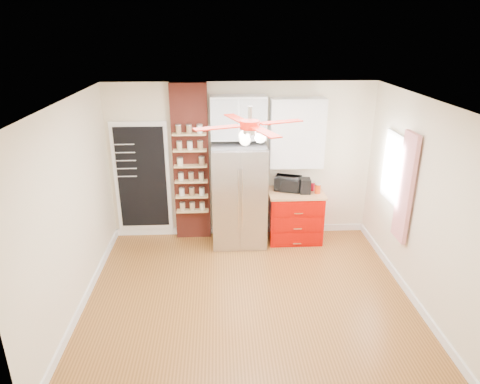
{
  "coord_description": "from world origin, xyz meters",
  "views": [
    {
      "loc": [
        -0.37,
        -5.03,
        3.53
      ],
      "look_at": [
        -0.07,
        0.9,
        1.22
      ],
      "focal_mm": 32.0,
      "sensor_mm": 36.0,
      "label": 1
    }
  ],
  "objects_px": {
    "toaster_oven": "(288,184)",
    "coffee_maker": "(305,186)",
    "fridge": "(239,195)",
    "pantry_jar_oats": "(180,162)",
    "canister_left": "(318,189)",
    "ceiling_fan": "(250,125)",
    "red_cabinet": "(295,216)"
  },
  "relations": [
    {
      "from": "canister_left",
      "to": "red_cabinet",
      "type": "bearing_deg",
      "value": 167.24
    },
    {
      "from": "ceiling_fan",
      "to": "toaster_oven",
      "type": "distance_m",
      "value": 2.39
    },
    {
      "from": "red_cabinet",
      "to": "ceiling_fan",
      "type": "distance_m",
      "value": 2.75
    },
    {
      "from": "red_cabinet",
      "to": "canister_left",
      "type": "relative_size",
      "value": 6.03
    },
    {
      "from": "red_cabinet",
      "to": "coffee_maker",
      "type": "xyz_separation_m",
      "value": [
        0.14,
        -0.05,
        0.57
      ]
    },
    {
      "from": "red_cabinet",
      "to": "pantry_jar_oats",
      "type": "relative_size",
      "value": 7.74
    },
    {
      "from": "ceiling_fan",
      "to": "toaster_oven",
      "type": "xyz_separation_m",
      "value": [
        0.79,
        1.76,
        -1.4
      ]
    },
    {
      "from": "toaster_oven",
      "to": "coffee_maker",
      "type": "relative_size",
      "value": 1.75
    },
    {
      "from": "fridge",
      "to": "pantry_jar_oats",
      "type": "bearing_deg",
      "value": 171.13
    },
    {
      "from": "fridge",
      "to": "pantry_jar_oats",
      "type": "relative_size",
      "value": 14.41
    },
    {
      "from": "fridge",
      "to": "canister_left",
      "type": "bearing_deg",
      "value": -1.27
    },
    {
      "from": "coffee_maker",
      "to": "pantry_jar_oats",
      "type": "height_order",
      "value": "pantry_jar_oats"
    },
    {
      "from": "coffee_maker",
      "to": "canister_left",
      "type": "height_order",
      "value": "coffee_maker"
    },
    {
      "from": "toaster_oven",
      "to": "coffee_maker",
      "type": "xyz_separation_m",
      "value": [
        0.27,
        -0.14,
        0.0
      ]
    },
    {
      "from": "toaster_oven",
      "to": "canister_left",
      "type": "height_order",
      "value": "toaster_oven"
    },
    {
      "from": "coffee_maker",
      "to": "pantry_jar_oats",
      "type": "distance_m",
      "value": 2.13
    },
    {
      "from": "ceiling_fan",
      "to": "red_cabinet",
      "type": "bearing_deg",
      "value": 61.29
    },
    {
      "from": "fridge",
      "to": "canister_left",
      "type": "relative_size",
      "value": 11.23
    },
    {
      "from": "pantry_jar_oats",
      "to": "red_cabinet",
      "type": "bearing_deg",
      "value": -3.0
    },
    {
      "from": "toaster_oven",
      "to": "canister_left",
      "type": "xyz_separation_m",
      "value": [
        0.48,
        -0.16,
        -0.04
      ]
    },
    {
      "from": "red_cabinet",
      "to": "fridge",
      "type": "bearing_deg",
      "value": -177.05
    },
    {
      "from": "pantry_jar_oats",
      "to": "toaster_oven",
      "type": "bearing_deg",
      "value": -0.53
    },
    {
      "from": "toaster_oven",
      "to": "ceiling_fan",
      "type": "bearing_deg",
      "value": -96.16
    },
    {
      "from": "red_cabinet",
      "to": "toaster_oven",
      "type": "bearing_deg",
      "value": 146.73
    },
    {
      "from": "fridge",
      "to": "red_cabinet",
      "type": "height_order",
      "value": "fridge"
    },
    {
      "from": "fridge",
      "to": "toaster_oven",
      "type": "height_order",
      "value": "fridge"
    },
    {
      "from": "canister_left",
      "to": "pantry_jar_oats",
      "type": "relative_size",
      "value": 1.28
    },
    {
      "from": "fridge",
      "to": "red_cabinet",
      "type": "xyz_separation_m",
      "value": [
        0.97,
        0.05,
        -0.42
      ]
    },
    {
      "from": "ceiling_fan",
      "to": "coffee_maker",
      "type": "height_order",
      "value": "ceiling_fan"
    },
    {
      "from": "fridge",
      "to": "canister_left",
      "type": "xyz_separation_m",
      "value": [
        1.32,
        -0.03,
        0.1
      ]
    },
    {
      "from": "coffee_maker",
      "to": "red_cabinet",
      "type": "bearing_deg",
      "value": 163.45
    },
    {
      "from": "fridge",
      "to": "canister_left",
      "type": "height_order",
      "value": "fridge"
    }
  ]
}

